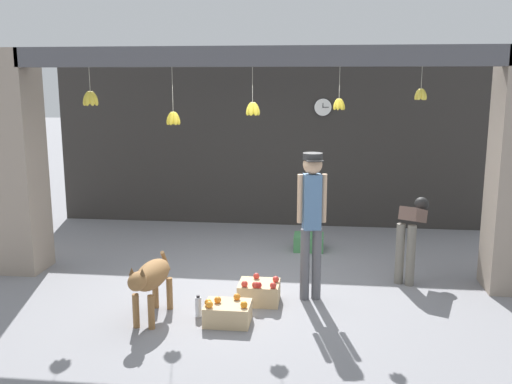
% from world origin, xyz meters
% --- Properties ---
extents(ground_plane, '(60.00, 60.00, 0.00)m').
position_xyz_m(ground_plane, '(0.00, 0.00, 0.00)').
color(ground_plane, gray).
extents(shop_back_wall, '(7.78, 0.12, 2.95)m').
position_xyz_m(shop_back_wall, '(0.00, 3.20, 1.48)').
color(shop_back_wall, '#2D2B28').
rests_on(shop_back_wall, ground_plane).
extents(shop_pillar_left, '(0.70, 0.60, 2.95)m').
position_xyz_m(shop_pillar_left, '(-3.24, 0.30, 1.48)').
color(shop_pillar_left, gray).
rests_on(shop_pillar_left, ground_plane).
extents(storefront_awning, '(5.88, 0.27, 0.96)m').
position_xyz_m(storefront_awning, '(-0.03, 0.12, 2.80)').
color(storefront_awning, '#4C4C51').
extents(dog, '(0.35, 1.03, 0.70)m').
position_xyz_m(dog, '(-0.95, -1.13, 0.48)').
color(dog, olive).
rests_on(dog, ground_plane).
extents(shopkeeper, '(0.34, 0.30, 1.75)m').
position_xyz_m(shopkeeper, '(0.74, -0.32, 1.05)').
color(shopkeeper, '#56565B').
rests_on(shopkeeper, ground_plane).
extents(worker_stooping, '(0.48, 0.75, 1.02)m').
position_xyz_m(worker_stooping, '(2.01, 0.50, 0.68)').
color(worker_stooping, '#6B665B').
rests_on(worker_stooping, ground_plane).
extents(fruit_crate_oranges, '(0.49, 0.38, 0.29)m').
position_xyz_m(fruit_crate_oranges, '(-0.12, -1.12, 0.12)').
color(fruit_crate_oranges, tan).
rests_on(fruit_crate_oranges, ground_plane).
extents(fruit_crate_apples, '(0.47, 0.41, 0.31)m').
position_xyz_m(fruit_crate_apples, '(0.15, -0.51, 0.13)').
color(fruit_crate_apples, tan).
rests_on(fruit_crate_apples, ground_plane).
extents(produce_box_green, '(0.45, 0.39, 0.24)m').
position_xyz_m(produce_box_green, '(0.67, 1.66, 0.12)').
color(produce_box_green, '#42844C').
rests_on(produce_box_green, ground_plane).
extents(water_bottle, '(0.07, 0.07, 0.25)m').
position_xyz_m(water_bottle, '(-0.47, -0.99, 0.11)').
color(water_bottle, silver).
rests_on(water_bottle, ground_plane).
extents(wall_clock, '(0.31, 0.03, 0.31)m').
position_xyz_m(wall_clock, '(0.84, 3.12, 2.10)').
color(wall_clock, black).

